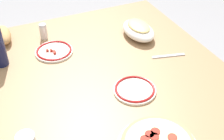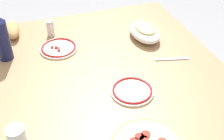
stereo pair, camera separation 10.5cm
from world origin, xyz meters
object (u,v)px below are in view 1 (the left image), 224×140
Objects in this scene: dining_table at (112,92)px; side_plate_far at (54,51)px; spice_shaker at (43,31)px; baked_pasta_dish at (138,29)px; bread_loaf at (4,35)px; side_plate_near at (135,89)px.

side_plate_far is (-0.29, -0.19, 0.11)m from dining_table.
spice_shaker reaches higher than dining_table.
dining_table is at bearing 24.80° from spice_shaker.
baked_pasta_dish is 0.52m from spice_shaker.
dining_table is at bearing 38.35° from bread_loaf.
side_plate_far reaches higher than side_plate_near.
bread_loaf is (-0.26, -0.68, -0.01)m from baked_pasta_dish.
baked_pasta_dish is (-0.26, 0.28, 0.14)m from dining_table.
spice_shaker is at bearing -111.25° from baked_pasta_dish.
baked_pasta_dish is at bearing 133.47° from dining_table.
spice_shaker is (0.07, 0.20, 0.01)m from bread_loaf.
side_plate_far is 2.22× the size of spice_shaker.
side_plate_near is 2.15× the size of spice_shaker.
baked_pasta_dish is 0.46m from side_plate_near.
side_plate_near is 0.80m from bread_loaf.
baked_pasta_dish is 1.34× the size of bread_loaf.
dining_table is 0.41m from baked_pasta_dish.
side_plate_far is 1.08× the size of bread_loaf.
side_plate_near is 1.05× the size of bread_loaf.
baked_pasta_dish is 1.28× the size of side_plate_near.
bread_loaf is 2.05× the size of spice_shaker.
spice_shaker reaches higher than baked_pasta_dish.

